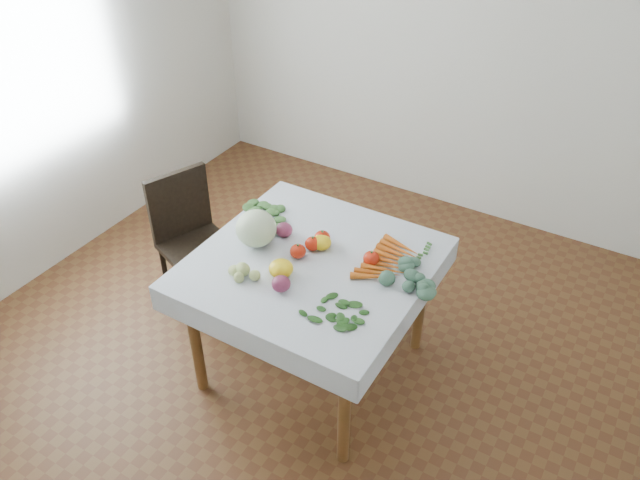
{
  "coord_description": "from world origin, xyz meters",
  "views": [
    {
      "loc": [
        1.28,
        -2.07,
        2.69
      ],
      "look_at": [
        -0.01,
        0.1,
        0.82
      ],
      "focal_mm": 35.0,
      "sensor_mm": 36.0,
      "label": 1
    }
  ],
  "objects_px": {
    "cabbage": "(256,228)",
    "carrot_bunch": "(389,261)",
    "chair": "(190,232)",
    "table": "(312,277)",
    "heirloom_back": "(321,242)"
  },
  "relations": [
    {
      "from": "table",
      "to": "carrot_bunch",
      "type": "height_order",
      "value": "carrot_bunch"
    },
    {
      "from": "chair",
      "to": "carrot_bunch",
      "type": "bearing_deg",
      "value": 1.27
    },
    {
      "from": "chair",
      "to": "carrot_bunch",
      "type": "relative_size",
      "value": 2.14
    },
    {
      "from": "table",
      "to": "chair",
      "type": "xyz_separation_m",
      "value": [
        -0.95,
        0.15,
        -0.16
      ]
    },
    {
      "from": "chair",
      "to": "cabbage",
      "type": "relative_size",
      "value": 4.11
    },
    {
      "from": "heirloom_back",
      "to": "carrot_bunch",
      "type": "xyz_separation_m",
      "value": [
        0.35,
        0.06,
        -0.02
      ]
    },
    {
      "from": "cabbage",
      "to": "heirloom_back",
      "type": "bearing_deg",
      "value": 23.83
    },
    {
      "from": "chair",
      "to": "cabbage",
      "type": "distance_m",
      "value": 0.75
    },
    {
      "from": "chair",
      "to": "heirloom_back",
      "type": "relative_size",
      "value": 8.42
    },
    {
      "from": "table",
      "to": "cabbage",
      "type": "xyz_separation_m",
      "value": [
        -0.32,
        -0.02,
        0.2
      ]
    },
    {
      "from": "cabbage",
      "to": "carrot_bunch",
      "type": "xyz_separation_m",
      "value": [
        0.66,
        0.19,
        -0.08
      ]
    },
    {
      "from": "chair",
      "to": "cabbage",
      "type": "xyz_separation_m",
      "value": [
        0.63,
        -0.17,
        0.36
      ]
    },
    {
      "from": "cabbage",
      "to": "carrot_bunch",
      "type": "relative_size",
      "value": 0.52
    },
    {
      "from": "table",
      "to": "carrot_bunch",
      "type": "distance_m",
      "value": 0.4
    },
    {
      "from": "chair",
      "to": "cabbage",
      "type": "bearing_deg",
      "value": -14.64
    }
  ]
}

